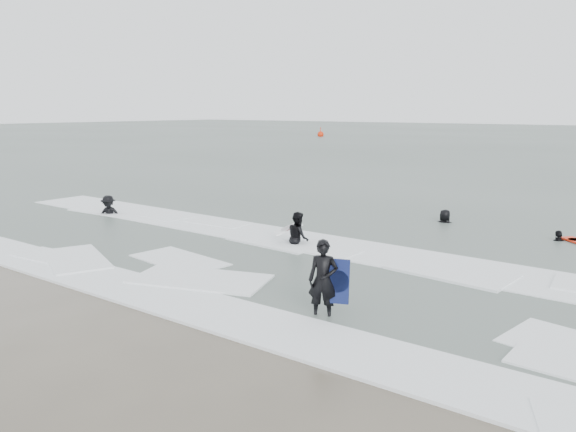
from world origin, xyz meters
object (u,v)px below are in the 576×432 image
Objects in this scene: surfer_centre at (323,318)px; surfer_right_far at (445,224)px; surfer_wading at (298,246)px; surfer_breaker at (109,216)px; surfer_right_near at (558,242)px; buoy at (321,134)px.

surfer_right_far is (-1.83, 11.42, 0.00)m from surfer_centre.
surfer_centre is at bearing 172.21° from surfer_wading.
surfer_wading is at bearing -28.44° from surfer_breaker.
surfer_centre is 1.02× the size of surfer_breaker.
surfer_centre is 6.50m from surfer_wading.
surfer_wading is 1.09× the size of surfer_right_near.
surfer_breaker is 69.00m from buoy.
surfer_breaker is (-13.80, 4.36, 0.00)m from surfer_centre.
buoy is (-42.74, 54.69, 0.42)m from surfer_right_far.
surfer_right_far is at bearing -1.18° from surfer_breaker.
surfer_wading is 6.95m from surfer_right_far.
surfer_right_far is at bearing -51.99° from buoy.
surfer_right_near is 72.66m from buoy.
surfer_right_far is at bearing -69.06° from surfer_wading.
surfer_right_far is 1.04× the size of buoy.
surfer_right_near is at bearing 163.95° from surfer_right_far.
surfer_breaker is at bearing -63.51° from buoy.
surfer_centre reaches higher than surfer_wading.
surfer_breaker is 1.05× the size of buoy.
surfer_centre is 11.57m from surfer_right_far.
surfer_breaker is at bearing 139.90° from surfer_centre.
surfer_breaker is (-9.54, -0.55, 0.00)m from surfer_wading.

